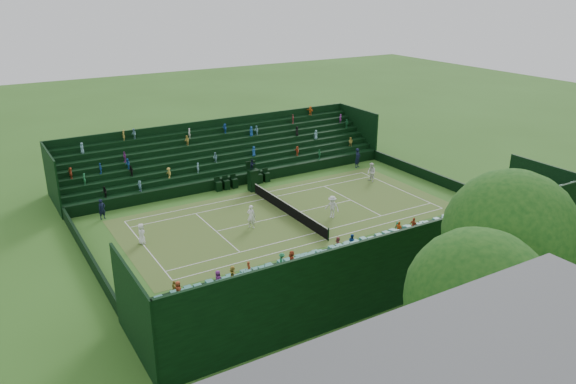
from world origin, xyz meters
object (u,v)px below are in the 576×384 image
umpire_chair (253,177)px  player_far_west (371,172)px  tennis_net (288,209)px  player_near_west (141,234)px  player_near_east (251,216)px  player_far_east (332,207)px

umpire_chair → player_far_west: size_ratio=1.65×
tennis_net → player_near_west: bearing=-94.0°
player_near_east → player_far_east: bearing=-142.0°
player_far_west → tennis_net: bearing=-73.6°
player_near_west → player_far_west: size_ratio=0.85×
player_near_west → player_far_east: player_far_east is taller
player_near_east → player_far_west: (-3.69, 14.75, -0.03)m
player_far_west → player_far_east: size_ratio=0.99×
player_far_east → player_near_west: bearing=-131.1°
tennis_net → player_near_east: bearing=-78.8°
tennis_net → umpire_chair: (-6.52, 0.17, 0.77)m
tennis_net → player_near_east: player_near_east is taller
tennis_net → player_near_east: size_ratio=6.17×
tennis_net → player_near_west: 11.91m
tennis_net → umpire_chair: bearing=178.6°
umpire_chair → tennis_net: bearing=-1.4°
player_near_west → player_far_east: (3.10, 14.66, 0.14)m
umpire_chair → player_far_east: 9.19m
tennis_net → player_far_west: size_ratio=6.34×
player_far_east → player_far_west: bearing=93.3°
player_far_east → player_near_east: bearing=-132.4°
player_far_west → player_near_east: bearing=-74.6°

